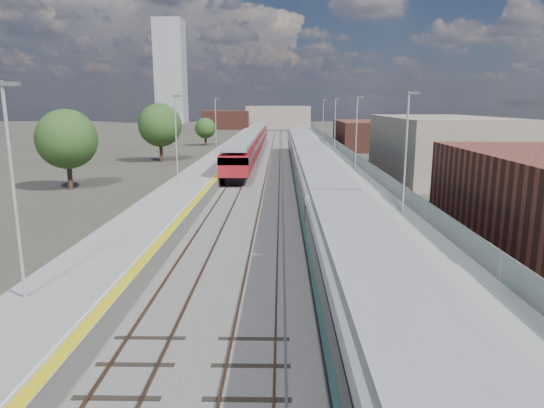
{
  "coord_description": "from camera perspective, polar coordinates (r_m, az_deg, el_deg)",
  "views": [
    {
      "loc": [
        -1.12,
        -8.04,
        7.79
      ],
      "look_at": [
        -1.61,
        18.87,
        2.2
      ],
      "focal_mm": 32.0,
      "sensor_mm": 36.0,
      "label": 1
    }
  ],
  "objects": [
    {
      "name": "red_train",
      "position": [
        73.84,
        -2.38,
        7.36
      ],
      "size": [
        2.9,
        58.76,
        3.66
      ],
      "color": "black",
      "rests_on": "ground"
    },
    {
      "name": "tree_d",
      "position": [
        70.37,
        20.03,
        7.44
      ],
      "size": [
        3.97,
        3.97,
        5.38
      ],
      "color": "#382619",
      "rests_on": "ground"
    },
    {
      "name": "ground",
      "position": [
        58.57,
        2.14,
        4.09
      ],
      "size": [
        320.0,
        320.0,
        0.0
      ],
      "primitive_type": "plane",
      "color": "#47443A",
      "rests_on": "ground"
    },
    {
      "name": "tree_a",
      "position": [
        47.97,
        -23.0,
        7.03
      ],
      "size": [
        5.42,
        5.42,
        7.34
      ],
      "color": "#382619",
      "rests_on": "ground"
    },
    {
      "name": "platform_right",
      "position": [
        61.3,
        7.06,
        4.85
      ],
      "size": [
        4.7,
        155.0,
        8.52
      ],
      "color": "slate",
      "rests_on": "ground"
    },
    {
      "name": "platform_left",
      "position": [
        61.48,
        -6.4,
        4.87
      ],
      "size": [
        4.3,
        155.0,
        8.52
      ],
      "color": "slate",
      "rests_on": "ground"
    },
    {
      "name": "tree_c",
      "position": [
        92.44,
        -7.85,
        8.83
      ],
      "size": [
        3.84,
        3.84,
        5.21
      ],
      "color": "#382619",
      "rests_on": "ground"
    },
    {
      "name": "buildings",
      "position": [
        147.65,
        -5.71,
        12.81
      ],
      "size": [
        72.0,
        185.5,
        40.0
      ],
      "color": "brown",
      "rests_on": "ground"
    },
    {
      "name": "ballast_bed",
      "position": [
        61.04,
        -0.02,
        4.43
      ],
      "size": [
        10.5,
        155.0,
        0.06
      ],
      "primitive_type": "cube",
      "color": "#565451",
      "rests_on": "ground"
    },
    {
      "name": "tree_b",
      "position": [
        67.56,
        -13.04,
        9.02
      ],
      "size": [
        5.79,
        5.79,
        7.84
      ],
      "color": "#382619",
      "rests_on": "ground"
    },
    {
      "name": "tracks",
      "position": [
        62.69,
        0.55,
        4.7
      ],
      "size": [
        8.96,
        160.0,
        0.17
      ],
      "color": "#4C3323",
      "rests_on": "ground"
    },
    {
      "name": "green_train",
      "position": [
        42.81,
        4.56,
        4.27
      ],
      "size": [
        2.91,
        80.88,
        3.2
      ],
      "color": "black",
      "rests_on": "ground"
    }
  ]
}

